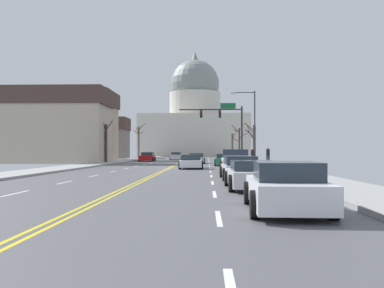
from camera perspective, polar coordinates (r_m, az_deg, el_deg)
The scene contains 24 objects.
ground at distance 39.05m, azimuth -2.76°, elevation -3.06°, with size 20.00×180.00×0.20m.
signal_gantry at distance 53.34m, azimuth 4.38°, elevation 3.22°, with size 7.91×0.41×7.29m.
street_lamp_right at distance 44.60m, azimuth 7.94°, elevation 3.19°, with size 2.52×0.24×7.55m.
capitol_building at distance 115.98m, azimuth 0.39°, elevation 3.15°, with size 28.30×21.85×28.54m.
sedan_near_00 at distance 49.85m, azimuth 0.59°, elevation -1.97°, with size 2.08×4.22×1.19m.
sedan_near_01 at distance 42.95m, azimuth 4.41°, elevation -2.15°, with size 2.17×4.73×1.17m.
sedan_near_02 at distance 35.59m, azimuth -0.11°, elevation -2.44°, with size 2.02×4.58×1.16m.
pickup_truck_near_03 at distance 29.96m, azimuth 5.84°, elevation -2.40°, with size 2.27×5.62×1.59m.
sedan_near_04 at distance 22.66m, azimuth 6.43°, elevation -3.25°, with size 2.06×4.46×1.22m.
sedan_near_05 at distance 16.99m, azimuth 8.03°, elevation -4.15°, with size 2.06×4.38×1.12m.
sedan_near_06 at distance 10.93m, azimuth 12.41°, elevation -5.80°, with size 2.04×4.29×1.24m.
sedan_oncoming_00 at distance 60.49m, azimuth -6.00°, elevation -1.74°, with size 2.09×4.71×1.27m.
sedan_oncoming_01 at distance 69.87m, azimuth -2.14°, elevation -1.63°, with size 2.03×4.67×1.24m.
flank_building_00 at distance 68.07m, azimuth -15.71°, elevation 2.40°, with size 12.82×9.78×10.56m.
flank_building_01 at distance 53.68m, azimuth -18.10°, elevation 2.38°, with size 13.22×6.88×8.90m.
flank_building_02 at distance 83.88m, azimuth -11.80°, elevation 0.83°, with size 9.59×6.62×7.81m.
bare_tree_00 at distance 68.85m, azimuth 6.33°, elevation 0.31°, with size 2.72×1.46×5.66m.
bare_tree_01 at distance 51.20m, azimuth -11.46°, elevation 0.42°, with size 2.41×2.27×5.13m.
bare_tree_02 at distance 50.34m, azimuth 8.27°, elevation 0.25°, with size 1.27×2.37×4.64m.
bare_tree_03 at distance 73.09m, azimuth -7.14°, elevation 0.52°, with size 2.33×2.42×6.08m.
bare_tree_04 at distance 77.07m, azimuth 5.43°, elevation -0.17°, with size 1.03×1.81×4.90m.
pedestrian_00 at distance 44.05m, azimuth 8.09°, elevation -1.46°, with size 0.35×0.34×1.66m.
pedestrian_01 at distance 40.36m, azimuth 10.12°, elevation -1.45°, with size 0.35×0.34×1.71m.
bicycle_parked at distance 35.64m, azimuth 10.08°, elevation -2.51°, with size 0.12×1.77×0.85m.
Camera 1 is at (3.24, -38.89, 1.52)m, focal length 39.87 mm.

